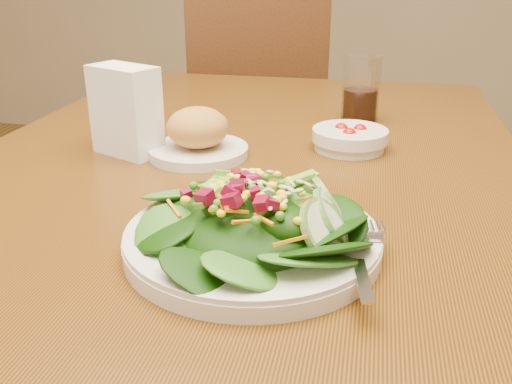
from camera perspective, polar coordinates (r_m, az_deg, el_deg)
dining_table at (r=0.92m, az=-1.89°, el=-3.45°), size 0.90×1.40×0.75m
chair_far at (r=1.97m, az=0.03°, el=7.04°), size 0.55×0.55×0.98m
salad_plate at (r=0.62m, az=0.51°, el=-3.36°), size 0.29×0.28×0.08m
bread_plate at (r=0.92m, az=-5.83°, el=5.53°), size 0.16×0.16×0.08m
tomato_bowl at (r=0.97m, az=9.35°, el=5.29°), size 0.13×0.13×0.04m
drinking_glass at (r=1.14m, az=10.41°, el=9.64°), size 0.07×0.07×0.13m
napkin_holder at (r=0.95m, az=-12.91°, el=8.17°), size 0.12×0.10×0.14m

